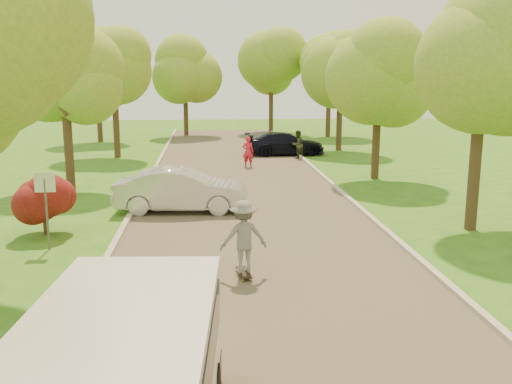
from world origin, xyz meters
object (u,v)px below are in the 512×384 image
object	(u,v)px
skateboarder	(244,237)
person_olive	(297,145)
street_sign	(45,194)
dark_sedan	(285,144)
longboard	(244,272)
person_striped	(248,152)
silver_sedan	(182,190)

from	to	relation	value
skateboarder	person_olive	distance (m)	19.72
street_sign	dark_sedan	distance (m)	20.32
longboard	person_olive	size ratio (longest dim) A/B	0.57
dark_sedan	person_striped	bearing A→B (deg)	146.67
street_sign	person_striped	xyz separation A→B (m)	(6.54, 13.73, -0.76)
skateboarder	person_striped	world-z (taller)	skateboarder
skateboarder	person_striped	bearing A→B (deg)	-102.78
silver_sedan	skateboarder	xyz separation A→B (m)	(1.74, -6.82, 0.23)
dark_sedan	person_striped	size ratio (longest dim) A/B	2.91
skateboarder	person_olive	world-z (taller)	skateboarder
street_sign	silver_sedan	world-z (taller)	street_sign
silver_sedan	longboard	bearing A→B (deg)	-161.58
street_sign	person_olive	size ratio (longest dim) A/B	1.34
street_sign	silver_sedan	size ratio (longest dim) A/B	0.47
dark_sedan	longboard	distance (m)	21.14
person_striped	skateboarder	bearing A→B (deg)	102.30
dark_sedan	person_striped	xyz separation A→B (m)	(-2.56, -4.42, 0.13)
silver_sedan	person_olive	distance (m)	13.83
street_sign	dark_sedan	world-z (taller)	street_sign
street_sign	longboard	world-z (taller)	street_sign
person_olive	silver_sedan	bearing A→B (deg)	26.31
silver_sedan	dark_sedan	world-z (taller)	silver_sedan
silver_sedan	person_striped	size ratio (longest dim) A/B	2.88
street_sign	person_striped	world-z (taller)	street_sign
street_sign	person_olive	bearing A→B (deg)	59.96
person_olive	skateboarder	bearing A→B (deg)	39.72
silver_sedan	person_striped	distance (m)	10.01
dark_sedan	silver_sedan	bearing A→B (deg)	154.87
person_striped	person_olive	distance (m)	4.20
street_sign	skateboarder	world-z (taller)	street_sign
street_sign	longboard	size ratio (longest dim) A/B	2.34
skateboarder	person_olive	xyz separation A→B (m)	(4.36, 19.23, -0.18)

